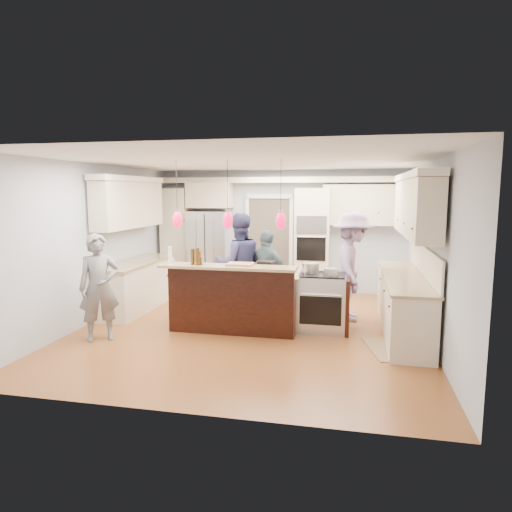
{
  "coord_description": "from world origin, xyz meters",
  "views": [
    {
      "loc": [
        1.58,
        -7.1,
        2.22
      ],
      "look_at": [
        0.0,
        0.35,
        1.15
      ],
      "focal_mm": 32.0,
      "sensor_mm": 36.0,
      "label": 1
    }
  ],
  "objects_px": {
    "island_range": "(324,302)",
    "person_far_left": "(239,264)",
    "refrigerator": "(210,251)",
    "kitchen_island": "(238,297)",
    "person_bar_end": "(99,287)"
  },
  "relations": [
    {
      "from": "refrigerator",
      "to": "person_far_left",
      "type": "xyz_separation_m",
      "value": [
        1.12,
        -1.79,
        0.02
      ]
    },
    {
      "from": "person_bar_end",
      "to": "person_far_left",
      "type": "height_order",
      "value": "person_far_left"
    },
    {
      "from": "person_far_left",
      "to": "island_range",
      "type": "bearing_deg",
      "value": 130.11
    },
    {
      "from": "island_range",
      "to": "person_far_left",
      "type": "bearing_deg",
      "value": 156.13
    },
    {
      "from": "island_range",
      "to": "person_far_left",
      "type": "xyz_separation_m",
      "value": [
        -1.59,
        0.7,
        0.47
      ]
    },
    {
      "from": "island_range",
      "to": "person_far_left",
      "type": "distance_m",
      "value": 1.8
    },
    {
      "from": "island_range",
      "to": "person_bar_end",
      "type": "bearing_deg",
      "value": -159.91
    },
    {
      "from": "island_range",
      "to": "refrigerator",
      "type": "bearing_deg",
      "value": 137.41
    },
    {
      "from": "kitchen_island",
      "to": "island_range",
      "type": "relative_size",
      "value": 2.28
    },
    {
      "from": "refrigerator",
      "to": "person_bar_end",
      "type": "distance_m",
      "value": 3.73
    },
    {
      "from": "refrigerator",
      "to": "kitchen_island",
      "type": "xyz_separation_m",
      "value": [
        1.3,
        -2.57,
        -0.42
      ]
    },
    {
      "from": "refrigerator",
      "to": "person_bar_end",
      "type": "relative_size",
      "value": 1.12
    },
    {
      "from": "person_bar_end",
      "to": "person_far_left",
      "type": "relative_size",
      "value": 0.87
    },
    {
      "from": "refrigerator",
      "to": "kitchen_island",
      "type": "relative_size",
      "value": 0.86
    },
    {
      "from": "island_range",
      "to": "person_bar_end",
      "type": "relative_size",
      "value": 0.57
    }
  ]
}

